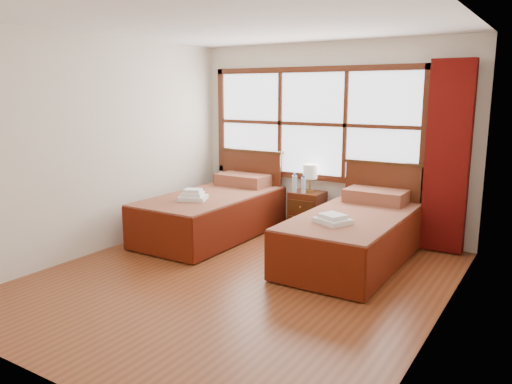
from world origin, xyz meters
The scene contains 15 objects.
floor centered at (0.00, 0.00, 0.00)m, with size 4.50×4.50×0.00m, color brown.
ceiling centered at (0.00, 0.00, 2.60)m, with size 4.50×4.50×0.00m, color white.
wall_back centered at (0.00, 2.25, 1.30)m, with size 4.00×4.00×0.00m, color silver.
wall_left centered at (-2.00, 0.00, 1.30)m, with size 4.50×4.50×0.00m, color silver.
wall_right centered at (2.00, 0.00, 1.30)m, with size 4.50×4.50×0.00m, color silver.
window centered at (-0.25, 2.21, 1.50)m, with size 3.16×0.06×1.56m.
curtain centered at (1.60, 2.11, 1.17)m, with size 0.50×0.16×2.30m, color #5B0C09.
bed_left centered at (-1.20, 1.20, 0.33)m, with size 1.12×2.17×1.09m.
bed_right centered at (0.81, 1.20, 0.32)m, with size 1.09×2.11×1.06m.
nightstand centered at (-0.19, 1.99, 0.29)m, with size 0.43×0.43×0.58m.
towels_left centered at (-1.20, 0.73, 0.64)m, with size 0.43×0.40×0.14m.
towels_right centered at (0.76, 0.67, 0.61)m, with size 0.42×0.40×0.10m.
lamp centered at (-0.17, 2.02, 0.85)m, with size 0.20×0.20×0.38m.
bottle_near centered at (-0.34, 1.89, 0.70)m, with size 0.07×0.07×0.26m.
bottle_far centered at (-0.20, 1.89, 0.69)m, with size 0.06×0.06×0.24m.
Camera 1 is at (2.79, -4.12, 1.94)m, focal length 35.00 mm.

